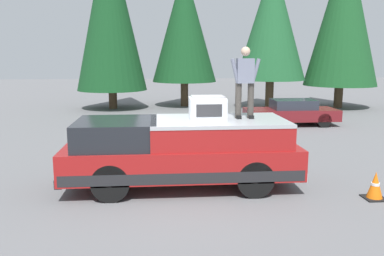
{
  "coord_description": "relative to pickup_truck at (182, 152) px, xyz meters",
  "views": [
    {
      "loc": [
        -9.15,
        0.38,
        3.16
      ],
      "look_at": [
        0.76,
        -0.46,
        1.35
      ],
      "focal_mm": 37.89,
      "sensor_mm": 36.0,
      "label": 1
    }
  ],
  "objects": [
    {
      "name": "conifer_center_left",
      "position": [
        15.54,
        -1.1,
        4.04
      ],
      "size": [
        3.89,
        3.89,
        8.32
      ],
      "color": "#4C3826",
      "rests_on": "ground"
    },
    {
      "name": "ground_plane",
      "position": [
        -0.26,
        0.17,
        -0.87
      ],
      "size": [
        90.0,
        90.0,
        0.0
      ],
      "primitive_type": "plane",
      "color": "slate"
    },
    {
      "name": "parked_car_maroon",
      "position": [
        8.29,
        -5.47,
        -0.29
      ],
      "size": [
        1.64,
        4.1,
        1.16
      ],
      "color": "maroon",
      "rests_on": "ground"
    },
    {
      "name": "conifer_left",
      "position": [
        14.27,
        -6.11,
        4.19
      ],
      "size": [
        4.04,
        4.04,
        8.48
      ],
      "color": "#4C3826",
      "rests_on": "ground"
    },
    {
      "name": "traffic_cone",
      "position": [
        -1.21,
        -4.22,
        -0.58
      ],
      "size": [
        0.47,
        0.47,
        0.62
      ],
      "color": "black",
      "rests_on": "ground"
    },
    {
      "name": "conifer_center_right",
      "position": [
        14.72,
        3.19,
        4.85
      ],
      "size": [
        4.03,
        4.03,
        10.36
      ],
      "color": "#4C3826",
      "rests_on": "ground"
    },
    {
      "name": "person_on_truck_bed",
      "position": [
        0.08,
        -1.52,
        1.68
      ],
      "size": [
        0.29,
        0.72,
        1.69
      ],
      "color": "#423D38",
      "rests_on": "pickup_truck"
    },
    {
      "name": "conifer_far_left",
      "position": [
        13.98,
        -10.26,
        4.67
      ],
      "size": [
        4.21,
        4.21,
        9.77
      ],
      "color": "#4C3826",
      "rests_on": "ground"
    },
    {
      "name": "pickup_truck",
      "position": [
        0.0,
        0.0,
        0.0
      ],
      "size": [
        2.01,
        5.54,
        1.65
      ],
      "color": "maroon",
      "rests_on": "ground"
    },
    {
      "name": "compressor_unit",
      "position": [
        -0.09,
        -0.61,
        1.05
      ],
      "size": [
        0.65,
        0.84,
        0.56
      ],
      "color": "silver",
      "rests_on": "pickup_truck"
    }
  ]
}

